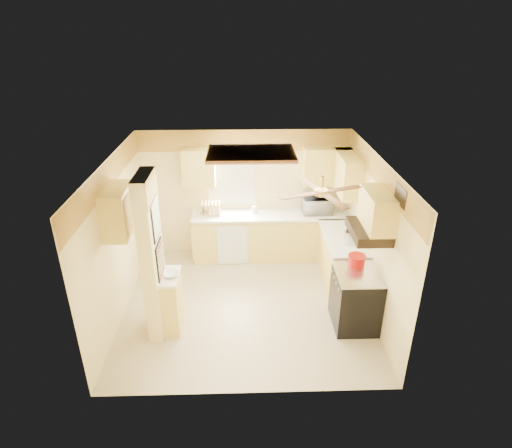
{
  "coord_description": "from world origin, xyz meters",
  "views": [
    {
      "loc": [
        -0.02,
        -5.9,
        4.33
      ],
      "look_at": [
        0.17,
        0.35,
        1.32
      ],
      "focal_mm": 30.0,
      "sensor_mm": 36.0,
      "label": 1
    }
  ],
  "objects_px": {
    "microwave": "(317,205)",
    "kettle": "(349,237)",
    "stove": "(355,299)",
    "bowl": "(172,275)",
    "dutch_oven": "(357,260)"
  },
  "relations": [
    {
      "from": "stove",
      "to": "dutch_oven",
      "type": "relative_size",
      "value": 3.4
    },
    {
      "from": "stove",
      "to": "kettle",
      "type": "height_order",
      "value": "kettle"
    },
    {
      "from": "stove",
      "to": "kettle",
      "type": "xyz_separation_m",
      "value": [
        0.05,
        0.88,
        0.6
      ]
    },
    {
      "from": "microwave",
      "to": "stove",
      "type": "bearing_deg",
      "value": 95.81
    },
    {
      "from": "kettle",
      "to": "microwave",
      "type": "bearing_deg",
      "value": 103.86
    },
    {
      "from": "bowl",
      "to": "dutch_oven",
      "type": "distance_m",
      "value": 2.79
    },
    {
      "from": "microwave",
      "to": "bowl",
      "type": "height_order",
      "value": "microwave"
    },
    {
      "from": "dutch_oven",
      "to": "kettle",
      "type": "xyz_separation_m",
      "value": [
        0.03,
        0.66,
        0.06
      ]
    },
    {
      "from": "dutch_oven",
      "to": "kettle",
      "type": "distance_m",
      "value": 0.66
    },
    {
      "from": "microwave",
      "to": "kettle",
      "type": "distance_m",
      "value": 1.34
    },
    {
      "from": "stove",
      "to": "microwave",
      "type": "relative_size",
      "value": 1.63
    },
    {
      "from": "microwave",
      "to": "kettle",
      "type": "height_order",
      "value": "microwave"
    },
    {
      "from": "stove",
      "to": "bowl",
      "type": "xyz_separation_m",
      "value": [
        -2.76,
        -0.02,
        0.51
      ]
    },
    {
      "from": "bowl",
      "to": "kettle",
      "type": "height_order",
      "value": "kettle"
    },
    {
      "from": "microwave",
      "to": "kettle",
      "type": "relative_size",
      "value": 2.14
    }
  ]
}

